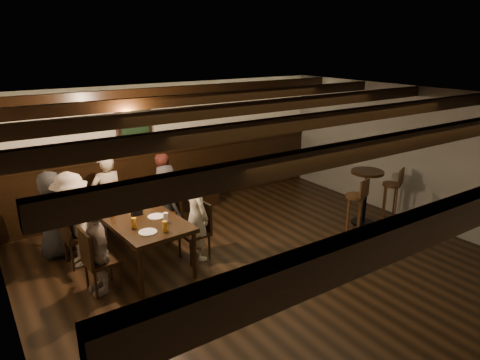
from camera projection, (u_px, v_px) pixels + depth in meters
room at (192, 170)px, 7.15m from camera, size 7.00×7.00×7.00m
dining_table at (136, 218)px, 6.19m from camera, size 1.05×2.08×0.76m
chair_left_near at (79, 246)px, 6.23m from camera, size 0.44×0.44×0.91m
chair_left_far at (102, 272)px, 5.56m from camera, size 0.43×0.43×0.89m
chair_right_near at (166, 221)px, 7.07m from camera, size 0.47×0.47×0.96m
chair_right_far at (195, 242)px, 6.40m from camera, size 0.43×0.43×0.87m
person_bench_left at (53, 215)px, 6.34m from camera, size 0.68×0.47×1.34m
person_bench_centre at (108, 197)px, 6.97m from camera, size 0.54×0.38×1.42m
person_bench_right at (162, 191)px, 7.40m from camera, size 0.68×0.54×1.32m
person_left_near at (73, 220)px, 6.08m from camera, size 0.59×0.94×1.41m
person_left_far at (97, 250)px, 5.44m from camera, size 0.34×0.72×1.19m
person_right_near at (167, 202)px, 6.98m from camera, size 0.44×0.64×1.25m
person_right_far at (196, 215)px, 6.29m from camera, size 0.36×0.52×1.38m
pint_a at (98, 200)px, 6.51m from camera, size 0.07×0.07×0.14m
pint_b at (132, 193)px, 6.78m from camera, size 0.07×0.07×0.14m
pint_c at (112, 212)px, 6.04m from camera, size 0.07×0.07×0.14m
pint_d at (148, 201)px, 6.47m from camera, size 0.07×0.07×0.14m
pint_e at (134, 223)px, 5.68m from camera, size 0.07×0.07×0.14m
pint_f at (166, 218)px, 5.85m from camera, size 0.07×0.07×0.14m
pint_g at (165, 226)px, 5.57m from camera, size 0.07×0.07×0.14m
plate_near at (148, 232)px, 5.55m from camera, size 0.24×0.24×0.01m
plate_far at (156, 217)px, 6.04m from camera, size 0.24×0.24×0.01m
condiment_caddy at (137, 211)px, 6.11m from camera, size 0.15×0.10×0.12m
candle at (134, 204)px, 6.45m from camera, size 0.05×0.05×0.05m
high_top_table at (366, 189)px, 7.49m from camera, size 0.56×0.56×0.99m
bar_stool_left at (354, 214)px, 7.15m from camera, size 0.33×0.35×1.01m
bar_stool_right at (390, 201)px, 7.72m from camera, size 0.35×0.36×1.01m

